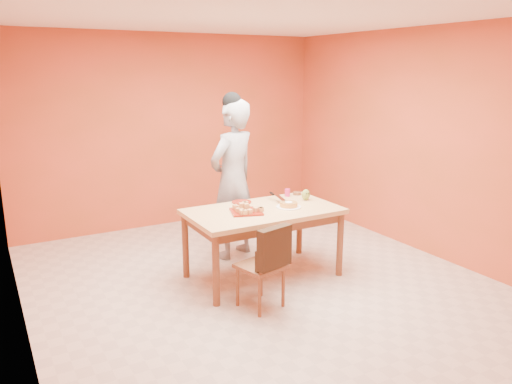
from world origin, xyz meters
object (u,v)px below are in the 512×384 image
red_dinner_plate (242,202)px  checker_tin (297,193)px  sponge_cake (289,204)px  magenta_glass (287,193)px  egg_ornament (306,195)px  person (233,180)px  dining_chair (261,264)px  dining_table (263,218)px  pastry_platter (246,212)px

red_dinner_plate → checker_tin: bearing=0.0°
sponge_cake → magenta_glass: (0.25, 0.42, 0.01)m
egg_ornament → checker_tin: size_ratio=1.28×
magenta_glass → checker_tin: 0.14m
red_dinner_plate → egg_ornament: egg_ornament is taller
magenta_glass → checker_tin: magenta_glass is taller
sponge_cake → person: bearing=108.4°
sponge_cake → checker_tin: sponge_cake is taller
dining_chair → sponge_cake: bearing=26.6°
checker_tin → dining_table: bearing=-152.3°
pastry_platter → egg_ornament: 0.84m
sponge_cake → magenta_glass: magenta_glass is taller
dining_chair → magenta_glass: 1.38m
red_dinner_plate → dining_table: bearing=-78.1°
person → dining_table: bearing=66.8°
dining_chair → pastry_platter: size_ratio=2.66×
dining_table → dining_chair: 0.77m
pastry_platter → checker_tin: size_ratio=3.19×
pastry_platter → magenta_glass: 0.83m
dining_table → egg_ornament: egg_ornament is taller
dining_table → dining_chair: size_ratio=1.92×
dining_chair → egg_ornament: 1.28m
dining_table → person: bearing=89.3°
pastry_platter → sponge_cake: 0.49m
red_dinner_plate → magenta_glass: (0.60, -0.01, 0.04)m
dining_chair → red_dinner_plate: size_ratio=3.82×
sponge_cake → checker_tin: size_ratio=1.96×
dining_table → checker_tin: bearing=27.7°
egg_ornament → checker_tin: (0.06, 0.26, -0.05)m
egg_ornament → checker_tin: 0.27m
dining_table → sponge_cake: (0.27, -0.07, 0.13)m
dining_table → red_dinner_plate: bearing=101.9°
dining_table → sponge_cake: 0.31m
dining_table → magenta_glass: bearing=33.0°
person → checker_tin: person is taller
dining_chair → pastry_platter: dining_chair is taller
person → egg_ornament: size_ratio=14.98×
dining_table → magenta_glass: (0.53, 0.34, 0.14)m
dining_table → dining_chair: dining_chair is taller
egg_ornament → red_dinner_plate: bearing=150.6°
dining_table → checker_tin: (0.67, 0.35, 0.11)m
person → sponge_cake: (0.27, -0.80, -0.14)m
dining_chair → sponge_cake: (0.65, 0.55, 0.36)m
pastry_platter → checker_tin: bearing=22.8°
dining_table → sponge_cake: size_ratio=8.32×
egg_ornament → magenta_glass: egg_ornament is taller
dining_chair → magenta_glass: magenta_glass is taller
dining_table → pastry_platter: bearing=-174.1°
pastry_platter → sponge_cake: bearing=-5.9°
egg_ornament → magenta_glass: 0.27m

